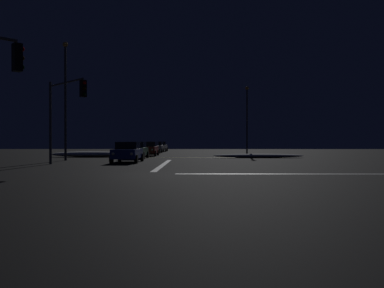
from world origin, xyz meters
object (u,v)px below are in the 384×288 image
sedan_silver (156,147)px  streetlamp_left_near (65,93)px  sedan_green (136,150)px  streetlamp_right_far (247,115)px  sedan_red (149,149)px  sedan_white (161,146)px  sedan_black (151,148)px  sedan_blue (128,152)px  traffic_signal_nw (64,105)px

sedan_silver → streetlamp_left_near: (-5.28, -23.36, 4.88)m
sedan_green → streetlamp_right_far: bearing=45.3°
sedan_red → sedan_white: size_ratio=1.00×
sedan_black → streetlamp_left_near: size_ratio=0.44×
sedan_red → streetlamp_right_far: 13.58m
sedan_blue → sedan_white: size_ratio=1.00×
sedan_black → sedan_silver: (0.01, 6.23, 0.00)m
traffic_signal_nw → streetlamp_right_far: streetlamp_right_far is taller
sedan_blue → streetlamp_left_near: (-5.71, 2.75, 4.88)m
sedan_green → streetlamp_right_far: (12.04, 12.15, 4.13)m
sedan_green → streetlamp_left_near: 8.20m
streetlamp_right_far → sedan_blue: bearing=-121.9°
sedan_green → sedan_white: bearing=89.8°
sedan_green → traffic_signal_nw: size_ratio=0.75×
streetlamp_right_far → traffic_signal_nw: bearing=-123.9°
sedan_silver → traffic_signal_nw: traffic_signal_nw is taller
traffic_signal_nw → sedan_white: bearing=84.7°
sedan_black → streetlamp_left_near: bearing=-107.1°
sedan_white → traffic_signal_nw: bearing=-95.3°
sedan_black → sedan_silver: size_ratio=1.00×
sedan_red → streetlamp_right_far: size_ratio=0.51×
sedan_green → sedan_red: bearing=86.7°
sedan_black → traffic_signal_nw: 24.21m
sedan_white → streetlamp_right_far: size_ratio=0.51×
sedan_green → streetlamp_right_far: size_ratio=0.51×
sedan_silver → traffic_signal_nw: 30.35m
sedan_red → traffic_signal_nw: (-3.56, -17.06, 3.24)m
sedan_red → sedan_white: same height
sedan_blue → sedan_white: (-0.27, 31.33, 0.00)m
sedan_blue → traffic_signal_nw: bearing=-132.3°
sedan_white → sedan_black: bearing=-90.9°
sedan_black → streetlamp_left_near: (-5.27, -17.13, 4.88)m
sedan_green → sedan_black: (-0.07, 13.28, 0.00)m
sedan_green → sedan_black: size_ratio=1.00×
sedan_white → traffic_signal_nw: size_ratio=0.75×
sedan_silver → sedan_blue: bearing=-89.0°
sedan_blue → sedan_green: bearing=93.2°
traffic_signal_nw → sedan_black: bearing=82.6°
sedan_white → sedan_green: bearing=-90.2°
sedan_white → traffic_signal_nw: 35.54m
sedan_green → sedan_red: 6.56m
sedan_black → sedan_silver: 6.23m
sedan_black → sedan_white: size_ratio=1.00×
sedan_red → streetlamp_left_near: streetlamp_left_near is taller
sedan_black → streetlamp_left_near: 18.57m
sedan_blue → streetlamp_right_far: size_ratio=0.51×
traffic_signal_nw → streetlamp_left_near: size_ratio=0.58×
sedan_blue → traffic_signal_nw: 6.20m
sedan_blue → sedan_black: 19.89m
sedan_silver → sedan_green: bearing=-89.8°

